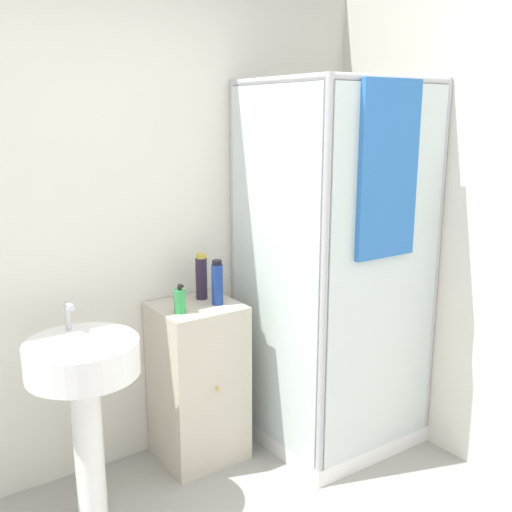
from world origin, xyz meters
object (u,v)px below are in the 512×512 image
at_px(soap_dispenser, 180,301).
at_px(sink, 84,382).
at_px(shampoo_bottle_blue, 217,283).
at_px(shampoo_bottle_tall_black, 201,277).

bearing_deg(soap_dispenser, sink, -166.22).
relative_size(soap_dispenser, shampoo_bottle_blue, 0.64).
bearing_deg(shampoo_bottle_tall_black, shampoo_bottle_blue, -81.14).
distance_m(sink, soap_dispenser, 0.60).
xyz_separation_m(shampoo_bottle_tall_black, shampoo_bottle_blue, (0.02, -0.13, -0.01)).
bearing_deg(sink, shampoo_bottle_blue, 10.90).
bearing_deg(soap_dispenser, shampoo_bottle_blue, 3.71).
xyz_separation_m(sink, shampoo_bottle_tall_black, (0.74, 0.28, 0.29)).
distance_m(soap_dispenser, shampoo_bottle_tall_black, 0.26).
xyz_separation_m(sink, shampoo_bottle_blue, (0.76, 0.15, 0.29)).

